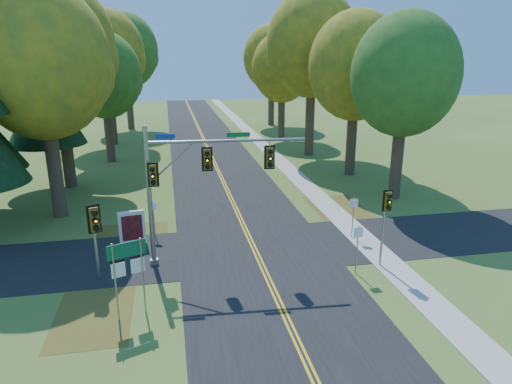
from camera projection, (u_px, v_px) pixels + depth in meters
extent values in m
plane|color=#446021|center=(261.00, 265.00, 22.52)|extent=(160.00, 160.00, 0.00)
cube|color=black|center=(261.00, 264.00, 22.52)|extent=(8.00, 160.00, 0.02)
cube|color=black|center=(254.00, 248.00, 24.39)|extent=(60.00, 6.00, 0.02)
cube|color=gold|center=(259.00, 264.00, 22.49)|extent=(0.10, 160.00, 0.01)
cube|color=gold|center=(263.00, 264.00, 22.53)|extent=(0.10, 160.00, 0.01)
cube|color=#9E998E|center=(378.00, 254.00, 23.65)|extent=(1.60, 160.00, 0.06)
cube|color=brown|center=(131.00, 243.00, 25.08)|extent=(4.00, 6.00, 0.00)
cube|color=brown|center=(346.00, 215.00, 29.39)|extent=(3.50, 8.00, 0.00)
cube|color=brown|center=(94.00, 313.00, 18.33)|extent=(3.00, 5.00, 0.00)
cylinder|color=#38281C|center=(54.00, 165.00, 28.19)|extent=(0.86, 0.86, 6.75)
ellipsoid|color=#B48E18|center=(40.00, 61.00, 26.37)|extent=(8.00, 8.00, 9.20)
sphere|color=#B48E18|center=(75.00, 74.00, 28.02)|extent=(4.80, 4.80, 4.80)
sphere|color=#B48E18|center=(7.00, 46.00, 25.13)|extent=(4.40, 4.40, 4.40)
cylinder|color=#38281C|center=(397.00, 156.00, 31.88)|extent=(0.83, 0.83, 6.08)
ellipsoid|color=#437624|center=(405.00, 75.00, 30.24)|extent=(7.20, 7.20, 8.28)
sphere|color=#437624|center=(415.00, 84.00, 31.73)|extent=(4.32, 4.32, 4.32)
sphere|color=#437624|center=(393.00, 64.00, 29.12)|extent=(3.96, 3.96, 3.96)
cylinder|color=#38281C|center=(66.00, 139.00, 34.45)|extent=(0.89, 0.89, 7.42)
ellipsoid|color=#B48E18|center=(54.00, 46.00, 32.47)|extent=(8.60, 8.60, 9.89)
sphere|color=#B48E18|center=(84.00, 58.00, 34.24)|extent=(5.16, 5.16, 5.16)
sphere|color=#B48E18|center=(26.00, 33.00, 31.13)|extent=(4.73, 4.73, 4.73)
cylinder|color=#38281C|center=(351.00, 138.00, 38.12)|extent=(0.84, 0.84, 6.30)
ellipsoid|color=#B48E18|center=(356.00, 66.00, 36.40)|extent=(7.60, 7.60, 8.74)
sphere|color=#B48E18|center=(367.00, 75.00, 37.97)|extent=(4.56, 4.56, 4.56)
sphere|color=#B48E18|center=(344.00, 56.00, 35.22)|extent=(4.18, 4.18, 4.18)
cylinder|color=#38281C|center=(109.00, 132.00, 42.81)|extent=(0.81, 0.81, 5.62)
ellipsoid|color=#437624|center=(104.00, 75.00, 41.28)|extent=(6.80, 6.80, 7.82)
sphere|color=#437624|center=(121.00, 82.00, 42.68)|extent=(4.08, 4.08, 4.08)
sphere|color=#437624|center=(88.00, 68.00, 40.22)|extent=(3.74, 3.74, 3.74)
cylinder|color=#38281C|center=(310.00, 117.00, 45.31)|extent=(0.90, 0.90, 7.65)
ellipsoid|color=#B48E18|center=(312.00, 44.00, 43.27)|extent=(8.80, 8.80, 10.12)
sphere|color=#B48E18|center=(325.00, 54.00, 45.09)|extent=(5.28, 5.28, 5.28)
sphere|color=#B48E18|center=(300.00, 34.00, 41.90)|extent=(4.84, 4.84, 4.84)
cylinder|color=#38281C|center=(112.00, 113.00, 50.66)|extent=(0.87, 0.87, 6.98)
ellipsoid|color=#B48E18|center=(106.00, 53.00, 48.78)|extent=(8.20, 8.20, 9.43)
sphere|color=#B48E18|center=(123.00, 61.00, 50.47)|extent=(4.92, 4.92, 4.92)
sphere|color=#B48E18|center=(90.00, 45.00, 47.51)|extent=(4.51, 4.51, 4.51)
cylinder|color=#38281C|center=(281.00, 114.00, 54.09)|extent=(0.82, 0.82, 5.85)
ellipsoid|color=#B48E18|center=(282.00, 67.00, 52.50)|extent=(7.00, 7.00, 8.05)
sphere|color=#B48E18|center=(291.00, 73.00, 53.95)|extent=(4.20, 4.20, 4.20)
sphere|color=#B48E18|center=(273.00, 61.00, 51.42)|extent=(3.85, 3.85, 3.85)
cylinder|color=#38281C|center=(129.00, 102.00, 61.07)|extent=(0.88, 0.88, 7.20)
ellipsoid|color=#437624|center=(125.00, 51.00, 59.13)|extent=(8.40, 8.40, 9.66)
sphere|color=#437624|center=(139.00, 57.00, 60.87)|extent=(5.04, 5.04, 5.04)
sphere|color=#437624|center=(112.00, 44.00, 57.83)|extent=(4.62, 4.62, 4.62)
cylinder|color=#38281C|center=(271.00, 102.00, 64.24)|extent=(0.85, 0.85, 6.53)
ellipsoid|color=#B48E18|center=(272.00, 57.00, 62.47)|extent=(7.80, 7.80, 8.97)
sphere|color=#B48E18|center=(281.00, 63.00, 64.09)|extent=(4.68, 4.68, 4.68)
sphere|color=#B48E18|center=(263.00, 52.00, 61.26)|extent=(4.29, 4.29, 4.29)
cylinder|color=#38281C|center=(52.00, 166.00, 34.64)|extent=(0.50, 0.50, 3.42)
cone|color=black|center=(44.00, 107.00, 33.33)|extent=(5.60, 5.60, 5.45)
cone|color=black|center=(36.00, 52.00, 32.18)|extent=(4.57, 4.57, 5.45)
cylinder|color=gray|center=(150.00, 198.00, 21.49)|extent=(0.22, 0.22, 6.89)
cylinder|color=gray|center=(154.00, 262.00, 22.47)|extent=(0.43, 0.43, 0.30)
cylinder|color=gray|center=(227.00, 141.00, 21.17)|extent=(7.38, 0.60, 0.14)
cylinder|color=gray|center=(171.00, 163.00, 21.13)|extent=(2.23, 0.23, 2.03)
cylinder|color=gray|center=(207.00, 145.00, 21.10)|extent=(0.04, 0.04, 0.35)
cube|color=#72590C|center=(207.00, 159.00, 21.30)|extent=(0.35, 0.32, 0.98)
cube|color=black|center=(207.00, 159.00, 21.30)|extent=(0.51, 0.06, 1.16)
sphere|color=orange|center=(207.00, 160.00, 21.09)|extent=(0.18, 0.18, 0.18)
cylinder|color=black|center=(207.00, 154.00, 20.99)|extent=(0.25, 0.17, 0.24)
cylinder|color=black|center=(207.00, 160.00, 21.09)|extent=(0.25, 0.17, 0.24)
cylinder|color=black|center=(208.00, 167.00, 21.18)|extent=(0.25, 0.17, 0.24)
cylinder|color=gray|center=(270.00, 143.00, 21.47)|extent=(0.04, 0.04, 0.35)
cube|color=#72590C|center=(270.00, 157.00, 21.67)|extent=(0.35, 0.32, 0.98)
cube|color=black|center=(270.00, 157.00, 21.67)|extent=(0.51, 0.06, 1.16)
sphere|color=orange|center=(270.00, 158.00, 21.45)|extent=(0.18, 0.18, 0.18)
cylinder|color=black|center=(270.00, 152.00, 21.36)|extent=(0.25, 0.17, 0.24)
cylinder|color=black|center=(270.00, 158.00, 21.45)|extent=(0.25, 0.17, 0.24)
cylinder|color=black|center=(270.00, 165.00, 21.54)|extent=(0.25, 0.17, 0.24)
cube|color=#72590C|center=(153.00, 175.00, 21.04)|extent=(0.35, 0.32, 0.98)
cube|color=black|center=(153.00, 175.00, 21.04)|extent=(0.51, 0.06, 1.16)
sphere|color=orange|center=(153.00, 176.00, 20.82)|extent=(0.18, 0.18, 0.18)
cylinder|color=black|center=(152.00, 169.00, 20.73)|extent=(0.25, 0.17, 0.24)
cylinder|color=black|center=(153.00, 176.00, 20.82)|extent=(0.25, 0.17, 0.24)
cylinder|color=black|center=(153.00, 183.00, 20.91)|extent=(0.25, 0.17, 0.24)
cube|color=navy|center=(165.00, 136.00, 20.74)|extent=(0.89, 0.09, 0.22)
cube|color=#0C5926|center=(238.00, 135.00, 21.15)|extent=(1.08, 0.11, 0.22)
cylinder|color=gray|center=(383.00, 229.00, 21.79)|extent=(0.11, 0.11, 3.89)
cube|color=#72590C|center=(387.00, 201.00, 21.17)|extent=(0.31, 0.27, 0.88)
cube|color=black|center=(387.00, 201.00, 21.17)|extent=(0.46, 0.04, 1.04)
sphere|color=orange|center=(389.00, 202.00, 20.97)|extent=(0.16, 0.16, 0.16)
cylinder|color=black|center=(390.00, 196.00, 20.89)|extent=(0.22, 0.15, 0.21)
cylinder|color=black|center=(389.00, 202.00, 20.97)|extent=(0.22, 0.15, 0.21)
cylinder|color=black|center=(389.00, 208.00, 21.06)|extent=(0.22, 0.15, 0.21)
cylinder|color=#93969B|center=(95.00, 243.00, 20.59)|extent=(0.13, 0.13, 3.60)
cube|color=#72590C|center=(94.00, 219.00, 20.02)|extent=(0.48, 0.45, 1.12)
cube|color=black|center=(94.00, 219.00, 20.02)|extent=(0.56, 0.25, 1.33)
sphere|color=orange|center=(95.00, 221.00, 19.81)|extent=(0.20, 0.20, 0.20)
cylinder|color=black|center=(95.00, 213.00, 19.71)|extent=(0.32, 0.27, 0.27)
cylinder|color=black|center=(95.00, 221.00, 19.81)|extent=(0.32, 0.27, 0.27)
cylinder|color=black|center=(96.00, 228.00, 19.92)|extent=(0.32, 0.27, 0.27)
cylinder|color=gray|center=(116.00, 283.00, 17.39)|extent=(0.06, 0.06, 3.24)
cylinder|color=gray|center=(143.00, 276.00, 17.95)|extent=(0.06, 0.06, 3.24)
cube|color=#0C552F|center=(127.00, 250.00, 17.33)|extent=(1.42, 0.60, 0.59)
cube|color=silver|center=(127.00, 250.00, 17.33)|extent=(1.21, 0.49, 0.09)
cube|color=silver|center=(118.00, 270.00, 17.35)|extent=(0.52, 0.24, 0.59)
cube|color=black|center=(118.00, 262.00, 17.25)|extent=(0.50, 0.21, 0.11)
cube|color=silver|center=(138.00, 265.00, 17.75)|extent=(0.52, 0.24, 0.59)
cube|color=black|center=(137.00, 257.00, 17.64)|extent=(0.50, 0.21, 0.11)
cube|color=silver|center=(132.00, 228.00, 24.55)|extent=(1.41, 0.43, 1.93)
cube|color=maroon|center=(132.00, 228.00, 24.44)|extent=(1.06, 0.20, 1.40)
cube|color=silver|center=(123.00, 243.00, 24.61)|extent=(0.10, 0.10, 0.32)
cube|color=silver|center=(143.00, 240.00, 24.97)|extent=(0.10, 0.10, 0.32)
cylinder|color=gray|center=(353.00, 218.00, 25.43)|extent=(0.05, 0.05, 2.38)
cube|color=silver|center=(354.00, 203.00, 25.15)|extent=(0.45, 0.12, 0.49)
cylinder|color=gray|center=(357.00, 250.00, 21.29)|extent=(0.06, 0.06, 2.43)
cube|color=silver|center=(358.00, 232.00, 21.01)|extent=(0.46, 0.09, 0.50)
cylinder|color=gray|center=(154.00, 219.00, 25.67)|extent=(0.05, 0.05, 2.12)
cube|color=white|center=(153.00, 206.00, 25.43)|extent=(0.39, 0.16, 0.43)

